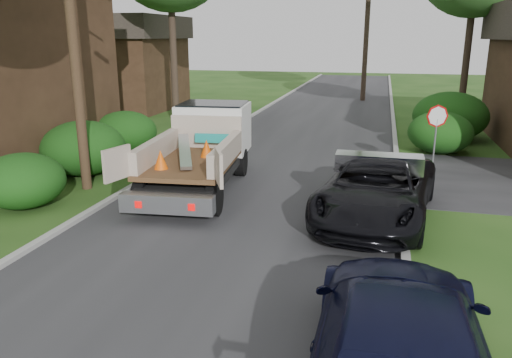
{
  "coord_description": "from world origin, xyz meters",
  "views": [
    {
      "loc": [
        3.37,
        -8.35,
        4.64
      ],
      "look_at": [
        0.45,
        3.28,
        1.2
      ],
      "focal_mm": 35.0,
      "sensor_mm": 36.0,
      "label": 1
    }
  ],
  "objects_px": {
    "house_left_far": "(119,61)",
    "navy_suv": "(399,344)",
    "utility_pole": "(71,17)",
    "black_pickup": "(377,189)",
    "flatbed_truck": "(205,142)",
    "stop_sign": "(436,126)"
  },
  "relations": [
    {
      "from": "stop_sign",
      "to": "flatbed_truck",
      "type": "xyz_separation_m",
      "value": [
        -7.29,
        -2.35,
        -0.44
      ]
    },
    {
      "from": "utility_pole",
      "to": "navy_suv",
      "type": "relative_size",
      "value": 1.75
    },
    {
      "from": "black_pickup",
      "to": "utility_pole",
      "type": "bearing_deg",
      "value": -175.08
    },
    {
      "from": "house_left_far",
      "to": "stop_sign",
      "type": "bearing_deg",
      "value": -34.81
    },
    {
      "from": "utility_pole",
      "to": "navy_suv",
      "type": "bearing_deg",
      "value": -38.87
    },
    {
      "from": "stop_sign",
      "to": "flatbed_truck",
      "type": "height_order",
      "value": "stop_sign"
    },
    {
      "from": "navy_suv",
      "to": "black_pickup",
      "type": "bearing_deg",
      "value": -86.75
    },
    {
      "from": "stop_sign",
      "to": "navy_suv",
      "type": "bearing_deg",
      "value": -96.94
    },
    {
      "from": "utility_pole",
      "to": "flatbed_truck",
      "type": "bearing_deg",
      "value": 26.23
    },
    {
      "from": "house_left_far",
      "to": "navy_suv",
      "type": "bearing_deg",
      "value": -54.77
    },
    {
      "from": "stop_sign",
      "to": "black_pickup",
      "type": "relative_size",
      "value": 0.43
    },
    {
      "from": "stop_sign",
      "to": "house_left_far",
      "type": "distance_m",
      "value": 22.81
    },
    {
      "from": "flatbed_truck",
      "to": "black_pickup",
      "type": "height_order",
      "value": "flatbed_truck"
    },
    {
      "from": "stop_sign",
      "to": "utility_pole",
      "type": "xyz_separation_m",
      "value": [
        -10.68,
        -4.02,
        3.4
      ]
    },
    {
      "from": "house_left_far",
      "to": "navy_suv",
      "type": "height_order",
      "value": "house_left_far"
    },
    {
      "from": "stop_sign",
      "to": "flatbed_truck",
      "type": "distance_m",
      "value": 7.67
    },
    {
      "from": "house_left_far",
      "to": "flatbed_truck",
      "type": "relative_size",
      "value": 1.13
    },
    {
      "from": "stop_sign",
      "to": "utility_pole",
      "type": "relative_size",
      "value": 0.25
    },
    {
      "from": "house_left_far",
      "to": "flatbed_truck",
      "type": "distance_m",
      "value": 19.2
    },
    {
      "from": "black_pickup",
      "to": "flatbed_truck",
      "type": "bearing_deg",
      "value": 166.64
    },
    {
      "from": "flatbed_truck",
      "to": "navy_suv",
      "type": "bearing_deg",
      "value": -62.72
    },
    {
      "from": "utility_pole",
      "to": "black_pickup",
      "type": "relative_size",
      "value": 1.73
    }
  ]
}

